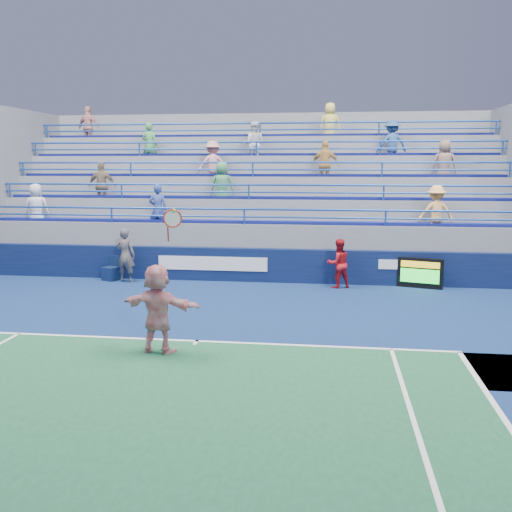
# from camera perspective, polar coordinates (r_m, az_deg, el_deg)

# --- Properties ---
(ground) EXTENTS (120.00, 120.00, 0.00)m
(ground) POSITION_cam_1_polar(r_m,az_deg,el_deg) (12.47, -5.94, -8.55)
(ground) COLOR #333538
(sponsor_wall) EXTENTS (18.00, 0.32, 1.10)m
(sponsor_wall) POSITION_cam_1_polar(r_m,az_deg,el_deg) (18.55, -1.25, -0.89)
(sponsor_wall) COLOR #0A1339
(sponsor_wall) RESTS_ON ground
(bleacher_stand) EXTENTS (18.00, 5.60, 6.13)m
(bleacher_stand) POSITION_cam_1_polar(r_m,az_deg,el_deg) (22.11, 0.25, 3.34)
(bleacher_stand) COLOR slate
(bleacher_stand) RESTS_ON ground
(serve_speed_board) EXTENTS (1.35, 0.53, 0.94)m
(serve_speed_board) POSITION_cam_1_polar(r_m,az_deg,el_deg) (18.24, 16.10, -1.66)
(serve_speed_board) COLOR black
(serve_speed_board) RESTS_ON ground
(judge_chair) EXTENTS (0.60, 0.62, 0.81)m
(judge_chair) POSITION_cam_1_polar(r_m,az_deg,el_deg) (19.36, -14.26, -1.62)
(judge_chair) COLOR #0D1D42
(judge_chair) RESTS_ON ground
(tennis_player) EXTENTS (1.77, 0.87, 2.93)m
(tennis_player) POSITION_cam_1_polar(r_m,az_deg,el_deg) (11.66, -9.79, -5.19)
(tennis_player) COLOR white
(tennis_player) RESTS_ON ground
(line_judge) EXTENTS (0.69, 0.50, 1.77)m
(line_judge) POSITION_cam_1_polar(r_m,az_deg,el_deg) (18.86, -12.92, 0.08)
(line_judge) COLOR #151739
(line_judge) RESTS_ON ground
(ball_girl) EXTENTS (0.91, 0.83, 1.53)m
(ball_girl) POSITION_cam_1_polar(r_m,az_deg,el_deg) (17.72, 8.23, -0.75)
(ball_girl) COLOR #B5141C
(ball_girl) RESTS_ON ground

